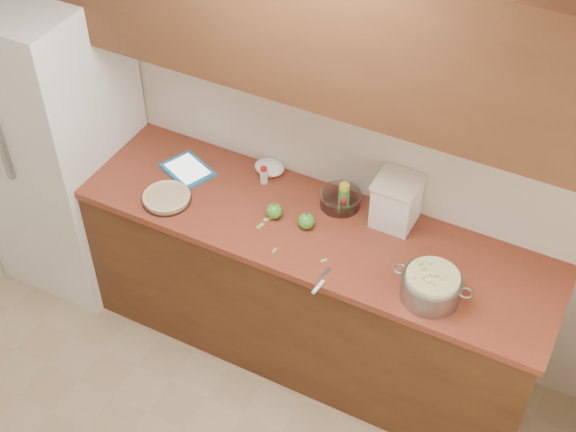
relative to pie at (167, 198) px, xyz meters
The scene contains 20 objects.
room_shell 1.49m from the pie, 64.09° to the right, with size 3.60×3.60×3.60m.
counter_run 0.81m from the pie, 15.39° to the left, with size 2.64×0.68×0.92m.
upper_cabinets 1.24m from the pie, 27.50° to the left, with size 2.60×0.34×0.70m, color #55301A.
fridge 0.82m from the pie, behind, with size 0.70×0.70×1.80m, color white.
pie is the anchor object (origin of this frame).
colander 1.39m from the pie, ahead, with size 0.37×0.27×0.14m.
flour_canister 1.14m from the pie, 19.94° to the left, with size 0.21×0.21×0.26m.
tablet 0.25m from the pie, 97.59° to the left, with size 0.31×0.28×0.02m.
paring_knife 0.94m from the pie, 10.07° to the right, with size 0.04×0.19×0.02m.
lemon_bottle 0.89m from the pie, 24.12° to the left, with size 0.06×0.06×0.15m.
cinnamon_shaker 0.51m from the pie, 43.74° to the left, with size 0.04×0.04×0.10m.
vanilla_bottle 0.88m from the pie, 21.77° to the left, with size 0.03×0.03×0.09m.
mixing_bowl 0.87m from the pie, 25.26° to the left, with size 0.21×0.21×0.08m.
paper_towel 0.56m from the pie, 50.88° to the left, with size 0.16×0.13×0.07m, color white.
apple_left 0.55m from the pie, 14.96° to the left, with size 0.08×0.08×0.09m.
apple_center 0.72m from the pie, 12.10° to the left, with size 0.08×0.08×0.09m.
peel_a 0.53m from the pie, 12.48° to the left, with size 0.04×0.02×0.00m, color #85AF55.
peel_b 0.88m from the pie, ahead, with size 0.03×0.01×0.00m, color #85AF55.
peel_c 0.65m from the pie, ahead, with size 0.03×0.01×0.00m, color #85AF55.
peel_d 0.51m from the pie, ahead, with size 0.04×0.02×0.00m, color #85AF55.
Camera 1 is at (1.28, -1.07, 3.62)m, focal length 50.00 mm.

